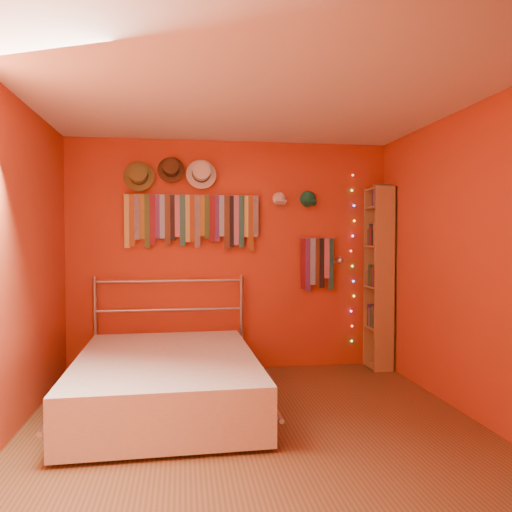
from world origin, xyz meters
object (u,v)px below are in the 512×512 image
tie_rack (193,218)px  bookshelf (383,277)px  reading_lamp (339,261)px  bed (167,379)px

tie_rack → bookshelf: 2.18m
reading_lamp → bed: (-1.82, -0.95, -0.96)m
reading_lamp → bed: size_ratio=0.14×
tie_rack → bookshelf: size_ratio=0.72×
bed → reading_lamp: bearing=26.4°
reading_lamp → bed: reading_lamp is taller
bookshelf → bed: bearing=-157.4°
reading_lamp → bookshelf: (0.50, 0.02, -0.18)m
tie_rack → bookshelf: bearing=-4.3°
bookshelf → bed: size_ratio=0.92×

